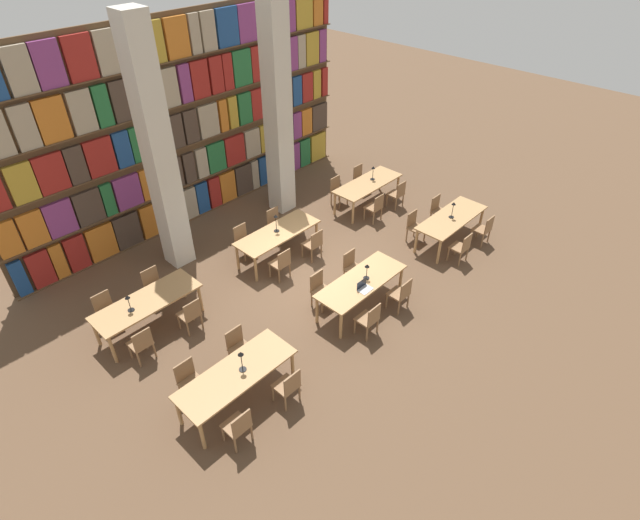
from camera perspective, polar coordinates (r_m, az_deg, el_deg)
The scene contains 41 objects.
ground_plane at distance 12.38m, azimuth -0.47°, elevation -2.30°, with size 40.00×40.00×0.00m, color brown.
bookshelf_bank at distance 14.23m, azimuth -14.77°, elevation 14.67°, with size 10.81×0.35×5.50m.
pillar_left at distance 12.06m, azimuth -18.00°, elevation 11.52°, with size 0.57×0.57×6.00m.
pillar_center at distance 13.99m, azimuth -4.87°, elevation 16.64°, with size 0.57×0.57×6.00m.
reading_table_0 at distance 9.45m, azimuth -9.54°, elevation -12.89°, with size 2.30×0.86×0.77m.
chair_0 at distance 9.07m, azimuth -9.32°, elevation -18.22°, with size 0.42×0.40×0.86m.
chair_1 at distance 9.86m, azimuth -14.69°, elevation -13.14°, with size 0.42×0.40×0.86m.
chair_2 at distance 9.49m, azimuth -3.66°, elevation -14.17°, with size 0.42×0.40×0.86m.
chair_3 at distance 10.25m, azimuth -9.26°, elevation -9.71°, with size 0.42×0.40×0.86m.
desk_lamp_0 at distance 9.18m, azimuth -9.00°, elevation -11.00°, with size 0.14×0.14×0.47m.
reading_table_1 at distance 11.24m, azimuth 4.72°, elevation -2.65°, with size 2.30×0.86×0.77m.
chair_4 at distance 10.72m, azimuth 5.64°, elevation -6.71°, with size 0.42×0.40×0.86m.
chair_5 at distance 11.40m, azimuth 0.04°, elevation -3.31°, with size 0.42×0.40×0.86m.
chair_6 at distance 11.43m, azimuth 9.22°, elevation -3.80°, with size 0.42×0.40×0.86m.
chair_7 at distance 12.07m, azimuth 3.74°, elevation -0.78°, with size 0.42×0.40×0.86m.
desk_lamp_1 at distance 11.09m, azimuth 5.39°, elevation -1.04°, with size 0.14×0.14×0.39m.
laptop at distance 10.94m, azimuth 5.07°, elevation -3.18°, with size 0.32×0.22×0.21m.
reading_table_2 at distance 13.81m, azimuth 14.79°, elevation 4.50°, with size 2.30×0.86×0.77m.
chair_8 at distance 13.20m, azimuth 15.86°, elevation 1.43°, with size 0.42×0.40×0.86m.
chair_9 at distance 13.76m, azimuth 10.78°, elevation 3.85°, with size 0.42×0.40×0.86m.
chair_10 at distance 14.09m, azimuth 18.22°, elevation 3.39°, with size 0.42×0.40×0.86m.
chair_11 at distance 14.61m, azimuth 13.35°, elevation 5.60°, with size 0.42×0.40×0.86m.
desk_lamp_2 at distance 13.59m, azimuth 14.97°, elevation 5.84°, with size 0.14×0.14×0.46m.
reading_table_3 at distance 11.31m, azimuth -19.17°, elevation -4.72°, with size 2.30×0.86×0.77m.
chair_12 at distance 10.79m, azimuth -19.75°, elevation -8.95°, with size 0.42×0.40×0.86m.
chair_13 at distance 11.82m, azimuth -23.21°, elevation -5.27°, with size 0.42×0.40×0.86m.
chair_14 at distance 11.13m, azimuth -14.60°, elevation -6.00°, with size 0.42×0.40×0.86m.
chair_15 at distance 12.14m, azimuth -18.41°, elevation -2.69°, with size 0.42×0.40×0.86m.
desk_lamp_3 at distance 10.96m, azimuth -21.07°, elevation -4.35°, with size 0.14×0.14×0.40m.
reading_table_4 at distance 12.80m, azimuth -4.86°, elevation 2.92°, with size 2.30×0.86×0.77m.
chair_16 at distance 12.20m, azimuth -4.46°, elevation -0.34°, with size 0.42×0.40×0.86m.
chair_17 at distance 13.11m, azimuth -8.73°, elevation 2.28°, with size 0.42×0.40×0.86m.
chair_18 at distance 12.83m, azimuth -0.74°, elevation 1.90°, with size 0.42×0.40×0.86m.
chair_19 at distance 13.70m, azimuth -5.06°, elevation 4.26°, with size 0.42×0.40×0.86m.
desk_lamp_4 at distance 12.61m, azimuth -5.06°, elevation 4.57°, with size 0.14×0.14×0.50m.
reading_table_5 at distance 15.07m, azimuth 5.48°, elevation 8.52°, with size 2.30×0.86×0.77m.
chair_20 at distance 14.44m, azimuth 6.32°, elevation 6.05°, with size 0.42×0.40×0.86m.
chair_21 at distance 15.22m, azimuth 2.06°, elevation 7.99°, with size 0.42×0.40×0.86m.
chair_22 at distance 15.20m, azimuth 8.83°, elevation 7.51°, with size 0.42×0.40×0.86m.
chair_23 at distance 15.94m, azimuth 4.65°, elevation 9.32°, with size 0.42×0.40×0.86m.
desk_lamp_5 at distance 15.09m, azimuth 6.09°, elevation 10.11°, with size 0.14×0.14×0.43m.
Camera 1 is at (-6.87, -6.66, 7.85)m, focal length 28.00 mm.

